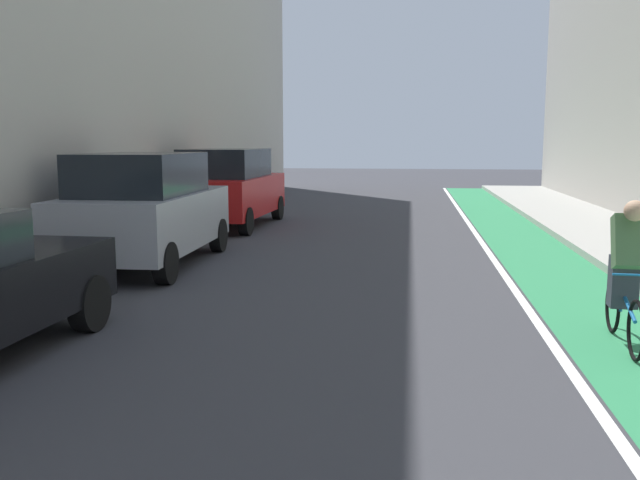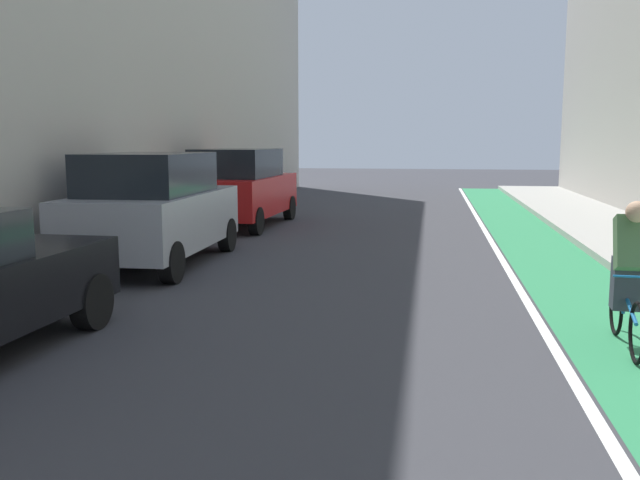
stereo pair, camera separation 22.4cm
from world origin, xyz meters
TOP-DOWN VIEW (x-y plane):
  - ground_plane at (0.00, 15.26)m, footprint 84.74×84.74m
  - bike_lane_paint at (3.66, 17.26)m, footprint 1.60×38.52m
  - lane_divider_stripe at (2.76, 17.26)m, footprint 0.12×38.52m
  - parked_suv_silver at (-3.41, 15.90)m, footprint 2.03×4.27m
  - parked_suv_red at (-3.41, 21.50)m, footprint 2.14×4.44m
  - cyclist_trailing at (3.50, 12.02)m, footprint 0.48×1.68m

SIDE VIEW (x-z plane):
  - ground_plane at x=0.00m, z-range 0.00..0.00m
  - bike_lane_paint at x=3.66m, z-range 0.00..0.00m
  - lane_divider_stripe at x=2.76m, z-range 0.00..0.00m
  - cyclist_trailing at x=3.50m, z-range 0.05..1.64m
  - parked_suv_silver at x=-3.41m, z-range 0.03..2.01m
  - parked_suv_red at x=-3.41m, z-range 0.03..2.01m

